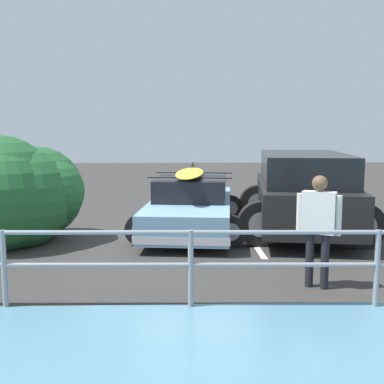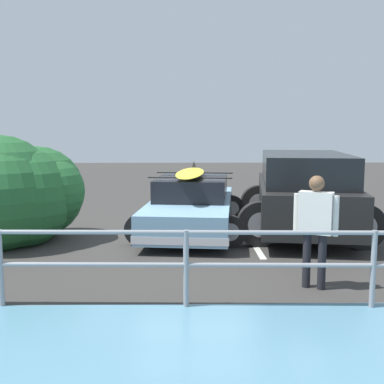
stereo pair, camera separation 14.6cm
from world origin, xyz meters
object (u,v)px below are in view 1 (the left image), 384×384
suv_car (303,191)px  bush_near_left (15,195)px  person_bystander (318,221)px  sedan_car (191,205)px

suv_car → bush_near_left: bush_near_left is taller
suv_car → person_bystander: bearing=78.4°
sedan_car → bush_near_left: size_ratio=1.75×
suv_car → person_bystander: suv_car is taller
suv_car → bush_near_left: bearing=7.8°
sedan_car → suv_car: bearing=174.1°
sedan_car → bush_near_left: bearing=16.8°
sedan_car → bush_near_left: (3.48, 1.05, 0.39)m
suv_car → bush_near_left: 5.95m
person_bystander → bush_near_left: (5.14, -2.87, 0.00)m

